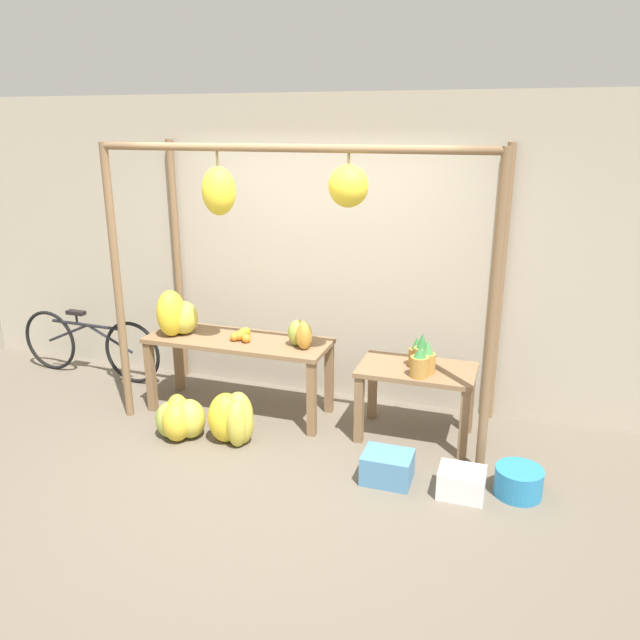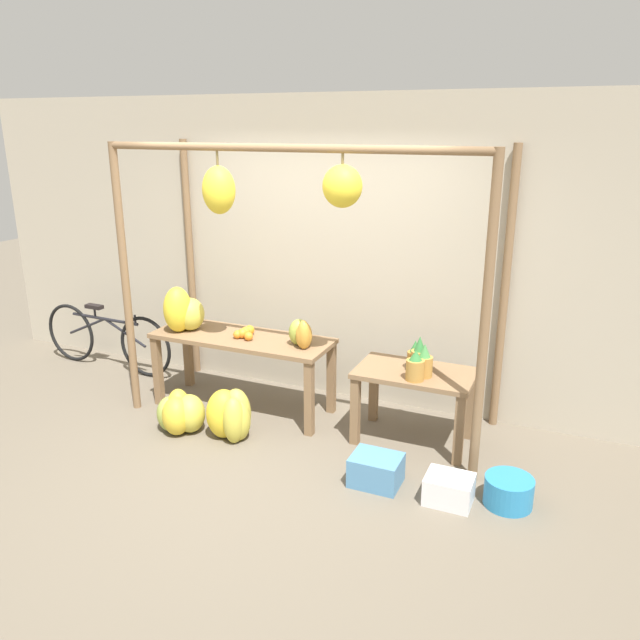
{
  "view_description": "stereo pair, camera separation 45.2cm",
  "coord_description": "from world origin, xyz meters",
  "px_view_note": "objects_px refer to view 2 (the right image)",
  "views": [
    {
      "loc": [
        1.72,
        -3.85,
        2.54
      ],
      "look_at": [
        0.14,
        0.9,
        0.96
      ],
      "focal_mm": 35.0,
      "sensor_mm": 36.0,
      "label": 1
    },
    {
      "loc": [
        2.14,
        -3.69,
        2.54
      ],
      "look_at": [
        0.14,
        0.9,
        0.96
      ],
      "focal_mm": 35.0,
      "sensor_mm": 36.0,
      "label": 2
    }
  ],
  "objects_px": {
    "banana_pile_on_table": "(184,312)",
    "banana_pile_ground_left": "(180,413)",
    "pineapple_cluster": "(419,361)",
    "banana_pile_ground_right": "(232,416)",
    "orange_pile": "(245,333)",
    "fruit_crate_white": "(376,470)",
    "papaya_pile": "(301,333)",
    "parked_bicycle": "(107,338)",
    "blue_bucket": "(509,491)",
    "fruit_crate_purple": "(449,489)"
  },
  "relations": [
    {
      "from": "banana_pile_on_table",
      "to": "banana_pile_ground_left",
      "type": "relative_size",
      "value": 0.88
    },
    {
      "from": "pineapple_cluster",
      "to": "banana_pile_ground_right",
      "type": "height_order",
      "value": "pineapple_cluster"
    },
    {
      "from": "banana_pile_ground_right",
      "to": "orange_pile",
      "type": "bearing_deg",
      "value": 106.52
    },
    {
      "from": "fruit_crate_white",
      "to": "orange_pile",
      "type": "bearing_deg",
      "value": 154.15
    },
    {
      "from": "orange_pile",
      "to": "papaya_pile",
      "type": "height_order",
      "value": "papaya_pile"
    },
    {
      "from": "fruit_crate_white",
      "to": "parked_bicycle",
      "type": "relative_size",
      "value": 0.21
    },
    {
      "from": "banana_pile_on_table",
      "to": "papaya_pile",
      "type": "bearing_deg",
      "value": 1.02
    },
    {
      "from": "blue_bucket",
      "to": "fruit_crate_purple",
      "type": "bearing_deg",
      "value": -160.85
    },
    {
      "from": "orange_pile",
      "to": "banana_pile_ground_left",
      "type": "xyz_separation_m",
      "value": [
        -0.32,
        -0.6,
        -0.58
      ]
    },
    {
      "from": "parked_bicycle",
      "to": "banana_pile_ground_right",
      "type": "bearing_deg",
      "value": -22.15
    },
    {
      "from": "banana_pile_ground_left",
      "to": "blue_bucket",
      "type": "xyz_separation_m",
      "value": [
        2.75,
        -0.01,
        -0.06
      ]
    },
    {
      "from": "banana_pile_ground_left",
      "to": "blue_bucket",
      "type": "distance_m",
      "value": 2.75
    },
    {
      "from": "banana_pile_ground_right",
      "to": "papaya_pile",
      "type": "bearing_deg",
      "value": 53.53
    },
    {
      "from": "banana_pile_ground_left",
      "to": "fruit_crate_white",
      "type": "distance_m",
      "value": 1.82
    },
    {
      "from": "banana_pile_ground_left",
      "to": "orange_pile",
      "type": "bearing_deg",
      "value": 61.78
    },
    {
      "from": "fruit_crate_purple",
      "to": "fruit_crate_white",
      "type": "bearing_deg",
      "value": 177.8
    },
    {
      "from": "fruit_crate_white",
      "to": "blue_bucket",
      "type": "relative_size",
      "value": 1.07
    },
    {
      "from": "orange_pile",
      "to": "banana_pile_ground_left",
      "type": "height_order",
      "value": "orange_pile"
    },
    {
      "from": "orange_pile",
      "to": "blue_bucket",
      "type": "xyz_separation_m",
      "value": [
        2.43,
        -0.61,
        -0.65
      ]
    },
    {
      "from": "pineapple_cluster",
      "to": "banana_pile_ground_right",
      "type": "distance_m",
      "value": 1.62
    },
    {
      "from": "banana_pile_ground_left",
      "to": "fruit_crate_white",
      "type": "xyz_separation_m",
      "value": [
        1.82,
        -0.12,
        -0.06
      ]
    },
    {
      "from": "papaya_pile",
      "to": "fruit_crate_purple",
      "type": "height_order",
      "value": "papaya_pile"
    },
    {
      "from": "papaya_pile",
      "to": "banana_pile_on_table",
      "type": "bearing_deg",
      "value": -178.98
    },
    {
      "from": "parked_bicycle",
      "to": "papaya_pile",
      "type": "distance_m",
      "value": 2.52
    },
    {
      "from": "banana_pile_on_table",
      "to": "papaya_pile",
      "type": "relative_size",
      "value": 1.49
    },
    {
      "from": "pineapple_cluster",
      "to": "parked_bicycle",
      "type": "bearing_deg",
      "value": 174.55
    },
    {
      "from": "orange_pile",
      "to": "parked_bicycle",
      "type": "relative_size",
      "value": 0.13
    },
    {
      "from": "orange_pile",
      "to": "fruit_crate_white",
      "type": "height_order",
      "value": "orange_pile"
    },
    {
      "from": "fruit_crate_purple",
      "to": "pineapple_cluster",
      "type": "bearing_deg",
      "value": 121.8
    },
    {
      "from": "pineapple_cluster",
      "to": "fruit_crate_white",
      "type": "bearing_deg",
      "value": -98.97
    },
    {
      "from": "banana_pile_ground_left",
      "to": "banana_pile_ground_right",
      "type": "bearing_deg",
      "value": 6.68
    },
    {
      "from": "banana_pile_ground_left",
      "to": "parked_bicycle",
      "type": "xyz_separation_m",
      "value": [
        -1.57,
        0.89,
        0.18
      ]
    },
    {
      "from": "banana_pile_ground_left",
      "to": "papaya_pile",
      "type": "xyz_separation_m",
      "value": [
        0.88,
        0.6,
        0.66
      ]
    },
    {
      "from": "banana_pile_ground_right",
      "to": "fruit_crate_white",
      "type": "height_order",
      "value": "banana_pile_ground_right"
    },
    {
      "from": "banana_pile_on_table",
      "to": "orange_pile",
      "type": "distance_m",
      "value": 0.65
    },
    {
      "from": "fruit_crate_white",
      "to": "fruit_crate_purple",
      "type": "relative_size",
      "value": 1.11
    },
    {
      "from": "banana_pile_ground_left",
      "to": "fruit_crate_purple",
      "type": "relative_size",
      "value": 1.62
    },
    {
      "from": "banana_pile_ground_right",
      "to": "blue_bucket",
      "type": "relative_size",
      "value": 1.4
    },
    {
      "from": "papaya_pile",
      "to": "fruit_crate_white",
      "type": "bearing_deg",
      "value": -37.43
    },
    {
      "from": "banana_pile_ground_left",
      "to": "banana_pile_on_table",
      "type": "bearing_deg",
      "value": 118.35
    },
    {
      "from": "orange_pile",
      "to": "papaya_pile",
      "type": "distance_m",
      "value": 0.56
    },
    {
      "from": "banana_pile_on_table",
      "to": "blue_bucket",
      "type": "bearing_deg",
      "value": -10.77
    },
    {
      "from": "orange_pile",
      "to": "papaya_pile",
      "type": "relative_size",
      "value": 0.73
    },
    {
      "from": "fruit_crate_white",
      "to": "banana_pile_ground_right",
      "type": "bearing_deg",
      "value": 172.38
    },
    {
      "from": "fruit_crate_white",
      "to": "blue_bucket",
      "type": "bearing_deg",
      "value": 6.95
    },
    {
      "from": "banana_pile_ground_right",
      "to": "fruit_crate_purple",
      "type": "bearing_deg",
      "value": -6.06
    },
    {
      "from": "papaya_pile",
      "to": "banana_pile_ground_left",
      "type": "bearing_deg",
      "value": -146.04
    },
    {
      "from": "orange_pile",
      "to": "blue_bucket",
      "type": "height_order",
      "value": "orange_pile"
    },
    {
      "from": "blue_bucket",
      "to": "parked_bicycle",
      "type": "distance_m",
      "value": 4.42
    },
    {
      "from": "parked_bicycle",
      "to": "fruit_crate_purple",
      "type": "height_order",
      "value": "parked_bicycle"
    }
  ]
}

